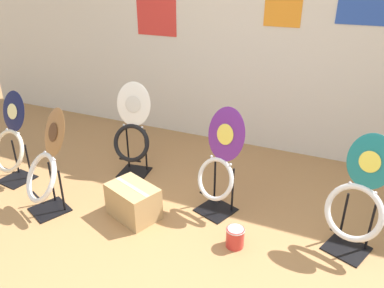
# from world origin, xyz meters

# --- Properties ---
(wall_back) EXTENTS (8.00, 0.07, 2.60)m
(wall_back) POSITION_xyz_m (0.00, 2.44, 1.30)
(wall_back) COLOR silver
(wall_back) RESTS_ON ground_plane
(toilet_seat_display_woodgrain) EXTENTS (0.50, 0.50, 0.87)m
(toilet_seat_display_woodgrain) POSITION_xyz_m (-1.20, 0.47, 0.39)
(toilet_seat_display_woodgrain) COLOR black
(toilet_seat_display_woodgrain) RESTS_ON ground_plane
(toilet_seat_display_purple_note) EXTENTS (0.43, 0.39, 0.90)m
(toilet_seat_display_purple_note) POSITION_xyz_m (0.09, 1.05, 0.42)
(toilet_seat_display_purple_note) COLOR black
(toilet_seat_display_purple_note) RESTS_ON ground_plane
(toilet_seat_display_white_plain) EXTENTS (0.39, 0.33, 0.91)m
(toilet_seat_display_white_plain) POSITION_xyz_m (-0.90, 1.31, 0.42)
(toilet_seat_display_white_plain) COLOR black
(toilet_seat_display_white_plain) RESTS_ON ground_plane
(toilet_seat_display_navy_moon) EXTENTS (0.43, 0.35, 0.86)m
(toilet_seat_display_navy_moon) POSITION_xyz_m (-1.87, 0.72, 0.38)
(toilet_seat_display_navy_moon) COLOR black
(toilet_seat_display_navy_moon) RESTS_ON ground_plane
(toilet_seat_display_teal_sax) EXTENTS (0.45, 0.38, 0.89)m
(toilet_seat_display_teal_sax) POSITION_xyz_m (1.14, 0.99, 0.42)
(toilet_seat_display_teal_sax) COLOR black
(toilet_seat_display_teal_sax) RESTS_ON ground_plane
(paint_can) EXTENTS (0.14, 0.14, 0.16)m
(paint_can) POSITION_xyz_m (0.37, 0.67, 0.08)
(paint_can) COLOR red
(paint_can) RESTS_ON ground_plane
(storage_box) EXTENTS (0.49, 0.41, 0.28)m
(storage_box) POSITION_xyz_m (-0.52, 0.68, 0.14)
(storage_box) COLOR tan
(storage_box) RESTS_ON ground_plane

